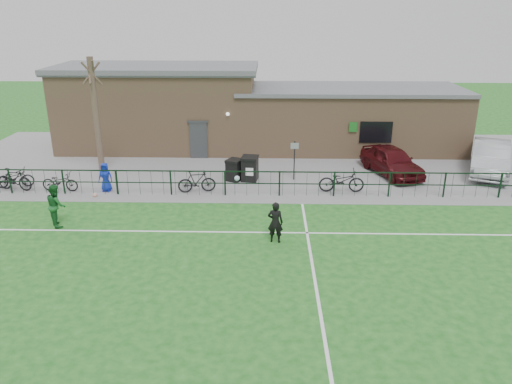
{
  "coord_description": "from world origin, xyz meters",
  "views": [
    {
      "loc": [
        0.47,
        -13.53,
        8.21
      ],
      "look_at": [
        0.0,
        5.0,
        1.3
      ],
      "focal_mm": 35.0,
      "sensor_mm": 36.0,
      "label": 1
    }
  ],
  "objects_px": {
    "bicycle_b": "(14,179)",
    "bicycle_e": "(342,181)",
    "spectator_child": "(105,177)",
    "outfield_player": "(56,205)",
    "bare_tree": "(97,119)",
    "bicycle_a": "(14,178)",
    "sign_post": "(294,161)",
    "car_maroon": "(392,161)",
    "bicycle_c": "(60,182)",
    "ball_ground": "(95,195)",
    "wheelie_bin_left": "(235,171)",
    "wheelie_bin_right": "(250,169)",
    "bicycle_d": "(197,181)",
    "car_silver": "(490,158)"
  },
  "relations": [
    {
      "from": "bicycle_d",
      "to": "spectator_child",
      "type": "relative_size",
      "value": 1.29
    },
    {
      "from": "wheelie_bin_left",
      "to": "sign_post",
      "type": "relative_size",
      "value": 0.5
    },
    {
      "from": "bicycle_e",
      "to": "ball_ground",
      "type": "height_order",
      "value": "bicycle_e"
    },
    {
      "from": "sign_post",
      "to": "bicycle_b",
      "type": "xyz_separation_m",
      "value": [
        -13.28,
        -1.87,
        -0.46
      ]
    },
    {
      "from": "wheelie_bin_right",
      "to": "sign_post",
      "type": "height_order",
      "value": "sign_post"
    },
    {
      "from": "car_silver",
      "to": "bicycle_d",
      "type": "height_order",
      "value": "car_silver"
    },
    {
      "from": "bicycle_a",
      "to": "car_maroon",
      "type": "bearing_deg",
      "value": -96.24
    },
    {
      "from": "bare_tree",
      "to": "car_maroon",
      "type": "bearing_deg",
      "value": 2.9
    },
    {
      "from": "sign_post",
      "to": "bicycle_c",
      "type": "relative_size",
      "value": 1.16
    },
    {
      "from": "sign_post",
      "to": "bicycle_b",
      "type": "relative_size",
      "value": 1.11
    },
    {
      "from": "bicycle_b",
      "to": "car_maroon",
      "type": "bearing_deg",
      "value": -69.82
    },
    {
      "from": "spectator_child",
      "to": "outfield_player",
      "type": "distance_m",
      "value": 3.98
    },
    {
      "from": "car_maroon",
      "to": "bicycle_c",
      "type": "xyz_separation_m",
      "value": [
        -16.17,
        -2.88,
        -0.28
      ]
    },
    {
      "from": "wheelie_bin_right",
      "to": "bicycle_b",
      "type": "relative_size",
      "value": 0.63
    },
    {
      "from": "ball_ground",
      "to": "bicycle_d",
      "type": "bearing_deg",
      "value": 8.81
    },
    {
      "from": "car_maroon",
      "to": "car_silver",
      "type": "distance_m",
      "value": 5.17
    },
    {
      "from": "bare_tree",
      "to": "bicycle_d",
      "type": "distance_m",
      "value": 6.09
    },
    {
      "from": "sign_post",
      "to": "spectator_child",
      "type": "bearing_deg",
      "value": -168.18
    },
    {
      "from": "bicycle_c",
      "to": "bicycle_d",
      "type": "bearing_deg",
      "value": -86.3
    },
    {
      "from": "bicycle_d",
      "to": "ball_ground",
      "type": "xyz_separation_m",
      "value": [
        -4.61,
        -0.71,
        -0.45
      ]
    },
    {
      "from": "sign_post",
      "to": "car_silver",
      "type": "xyz_separation_m",
      "value": [
        10.23,
        1.32,
        -0.17
      ]
    },
    {
      "from": "bicycle_c",
      "to": "spectator_child",
      "type": "bearing_deg",
      "value": -85.01
    },
    {
      "from": "wheelie_bin_left",
      "to": "bicycle_d",
      "type": "relative_size",
      "value": 0.57
    },
    {
      "from": "sign_post",
      "to": "ball_ground",
      "type": "xyz_separation_m",
      "value": [
        -9.24,
        -2.64,
        -0.92
      ]
    },
    {
      "from": "spectator_child",
      "to": "ball_ground",
      "type": "xyz_separation_m",
      "value": [
        -0.31,
        -0.77,
        -0.6
      ]
    },
    {
      "from": "bicycle_a",
      "to": "bicycle_d",
      "type": "height_order",
      "value": "bicycle_d"
    },
    {
      "from": "bare_tree",
      "to": "bicycle_a",
      "type": "bearing_deg",
      "value": -155.84
    },
    {
      "from": "bicycle_a",
      "to": "outfield_player",
      "type": "xyz_separation_m",
      "value": [
        3.84,
        -4.33,
        0.37
      ]
    },
    {
      "from": "bicycle_c",
      "to": "wheelie_bin_left",
      "type": "bearing_deg",
      "value": -73.99
    },
    {
      "from": "sign_post",
      "to": "outfield_player",
      "type": "bearing_deg",
      "value": -149.1
    },
    {
      "from": "wheelie_bin_left",
      "to": "bicycle_a",
      "type": "height_order",
      "value": "wheelie_bin_left"
    },
    {
      "from": "bicycle_a",
      "to": "wheelie_bin_right",
      "type": "bearing_deg",
      "value": -96.9
    },
    {
      "from": "bicycle_d",
      "to": "car_maroon",
      "type": "bearing_deg",
      "value": -84.33
    },
    {
      "from": "bicycle_c",
      "to": "ball_ground",
      "type": "relative_size",
      "value": 8.33
    },
    {
      "from": "bicycle_d",
      "to": "outfield_player",
      "type": "bearing_deg",
      "value": 116.52
    },
    {
      "from": "bare_tree",
      "to": "bicycle_a",
      "type": "xyz_separation_m",
      "value": [
        -3.72,
        -1.67,
        -2.51
      ]
    },
    {
      "from": "bicycle_c",
      "to": "bicycle_d",
      "type": "xyz_separation_m",
      "value": [
        6.47,
        -0.01,
        0.08
      ]
    },
    {
      "from": "wheelie_bin_left",
      "to": "car_maroon",
      "type": "distance_m",
      "value": 8.12
    },
    {
      "from": "spectator_child",
      "to": "outfield_player",
      "type": "height_order",
      "value": "outfield_player"
    },
    {
      "from": "bicycle_b",
      "to": "bicycle_e",
      "type": "distance_m",
      "value": 15.42
    },
    {
      "from": "bicycle_c",
      "to": "spectator_child",
      "type": "relative_size",
      "value": 1.26
    },
    {
      "from": "bicycle_a",
      "to": "ball_ground",
      "type": "xyz_separation_m",
      "value": [
        4.26,
        -1.19,
        -0.39
      ]
    },
    {
      "from": "bare_tree",
      "to": "bicycle_a",
      "type": "height_order",
      "value": "bare_tree"
    },
    {
      "from": "bicycle_b",
      "to": "spectator_child",
      "type": "bearing_deg",
      "value": -78.6
    },
    {
      "from": "car_silver",
      "to": "car_maroon",
      "type": "bearing_deg",
      "value": -153.84
    },
    {
      "from": "car_maroon",
      "to": "ball_ground",
      "type": "distance_m",
      "value": 14.77
    },
    {
      "from": "bare_tree",
      "to": "car_maroon",
      "type": "relative_size",
      "value": 1.39
    },
    {
      "from": "wheelie_bin_left",
      "to": "outfield_player",
      "type": "xyz_separation_m",
      "value": [
        -6.69,
        -5.62,
        0.34
      ]
    },
    {
      "from": "outfield_player",
      "to": "ball_ground",
      "type": "relative_size",
      "value": 8.25
    },
    {
      "from": "ball_ground",
      "to": "bare_tree",
      "type": "bearing_deg",
      "value": 100.61
    }
  ]
}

